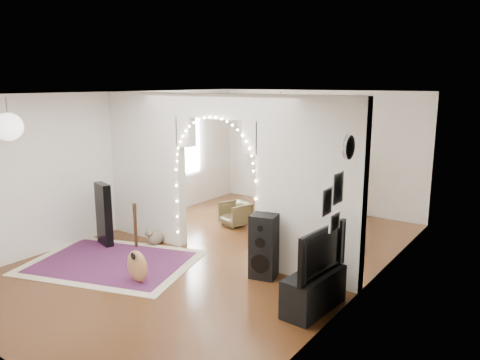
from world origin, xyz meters
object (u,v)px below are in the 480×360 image
Objects in this scene: media_console at (314,291)px; dining_table at (304,200)px; bookcase at (317,179)px; dining_chair_right at (288,232)px; dining_chair_left at (235,214)px; acoustic_guitar at (137,254)px; floor_speaker at (264,246)px.

dining_table reaches higher than media_console.
dining_chair_right is at bearing -55.83° from bookcase.
dining_chair_left reaches higher than dining_chair_right.
media_console is at bearing 30.24° from acoustic_guitar.
dining_chair_left is at bearing 145.79° from media_console.
dining_table is 2.56× the size of dining_chair_right.
floor_speaker reaches higher than dining_table.
floor_speaker is at bearing -86.16° from dining_table.
floor_speaker is at bearing -26.03° from dining_chair_left.
media_console is at bearing -44.33° from bookcase.
dining_table is at bearing 30.90° from dining_chair_left.
dining_table is at bearing 88.19° from acoustic_guitar.
bookcase is (-2.09, 4.36, 0.47)m from media_console.
bookcase is 2.71× the size of dining_chair_left.
dining_chair_left is at bearing 112.32° from acoustic_guitar.
floor_speaker reaches higher than media_console.
floor_speaker is at bearing 159.84° from media_console.
acoustic_guitar is 0.70× the size of bookcase.
bookcase is 2.51m from dining_chair_right.
acoustic_guitar is at bearing -159.28° from media_console.
acoustic_guitar is 1.86m from floor_speaker.
dining_chair_right is (1.44, -0.38, -0.01)m from dining_chair_left.
bookcase reaches higher than acoustic_guitar.
acoustic_guitar is at bearing -152.18° from floor_speaker.
dining_table is (0.57, -1.71, -0.04)m from bookcase.
acoustic_guitar is at bearing -62.74° from dining_chair_left.
dining_chair_right is at bearing 131.69° from media_console.
acoustic_guitar reaches higher than dining_chair_right.
acoustic_guitar is 3.11m from dining_chair_left.
floor_speaker is at bearing -55.21° from bookcase.
acoustic_guitar is at bearing -109.11° from dining_chair_right.
dining_table is at bearing -51.56° from bookcase.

